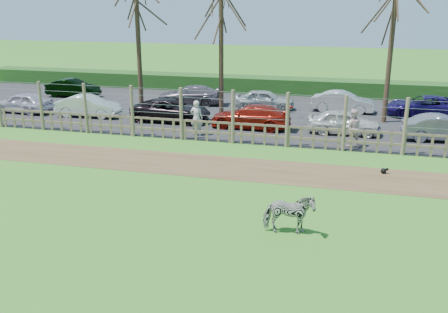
% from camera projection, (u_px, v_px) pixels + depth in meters
% --- Properties ---
extents(ground, '(120.00, 120.00, 0.00)m').
position_uv_depth(ground, '(174.00, 210.00, 15.85)').
color(ground, '#619E3B').
rests_on(ground, ground).
extents(dirt_strip, '(34.00, 2.80, 0.01)m').
position_uv_depth(dirt_strip, '(212.00, 166.00, 20.00)').
color(dirt_strip, brown).
rests_on(dirt_strip, ground).
extents(asphalt, '(44.00, 13.00, 0.04)m').
position_uv_depth(asphalt, '(259.00, 113.00, 29.24)').
color(asphalt, '#232326').
rests_on(asphalt, ground).
extents(hedge, '(46.00, 2.00, 1.10)m').
position_uv_depth(hedge, '(277.00, 86.00, 35.54)').
color(hedge, '#1E4716').
rests_on(hedge, ground).
extents(fence, '(30.16, 0.16, 2.50)m').
position_uv_depth(fence, '(233.00, 126.00, 23.00)').
color(fence, brown).
rests_on(fence, ground).
extents(tree_left, '(4.80, 4.80, 7.88)m').
position_uv_depth(tree_left, '(137.00, 15.00, 27.26)').
color(tree_left, '#3D2B1E').
rests_on(tree_left, ground).
extents(tree_mid, '(4.80, 4.80, 6.83)m').
position_uv_depth(tree_mid, '(221.00, 29.00, 27.34)').
color(tree_mid, '#3D2B1E').
rests_on(tree_mid, ground).
extents(tree_right, '(4.80, 4.80, 7.35)m').
position_uv_depth(tree_right, '(393.00, 23.00, 25.54)').
color(tree_right, '#3D2B1E').
rests_on(tree_right, ground).
extents(zebra, '(1.53, 0.88, 1.22)m').
position_uv_depth(zebra, '(289.00, 214.00, 14.06)').
color(zebra, gray).
rests_on(zebra, ground).
extents(visitor_a, '(0.65, 0.45, 1.72)m').
position_uv_depth(visitor_a, '(197.00, 118.00, 24.22)').
color(visitor_a, beige).
rests_on(visitor_a, asphalt).
extents(visitor_b, '(0.91, 0.75, 1.72)m').
position_uv_depth(visitor_b, '(352.00, 128.00, 22.30)').
color(visitor_b, beige).
rests_on(visitor_b, asphalt).
extents(crow, '(0.30, 0.22, 0.24)m').
position_uv_depth(crow, '(384.00, 171.00, 19.13)').
color(crow, black).
rests_on(crow, ground).
extents(car_0, '(3.61, 1.64, 1.20)m').
position_uv_depth(car_0, '(23.00, 102.00, 29.21)').
color(car_0, silver).
rests_on(car_0, asphalt).
extents(car_1, '(3.70, 1.44, 1.20)m').
position_uv_depth(car_1, '(88.00, 106.00, 28.21)').
color(car_1, silver).
rests_on(car_1, asphalt).
extents(car_2, '(4.32, 2.00, 1.20)m').
position_uv_depth(car_2, '(171.00, 110.00, 27.15)').
color(car_2, black).
rests_on(car_2, asphalt).
extents(car_3, '(4.20, 1.86, 1.20)m').
position_uv_depth(car_3, '(251.00, 117.00, 25.69)').
color(car_3, maroon).
rests_on(car_3, asphalt).
extents(car_4, '(3.54, 1.47, 1.20)m').
position_uv_depth(car_4, '(344.00, 122.00, 24.55)').
color(car_4, silver).
rests_on(car_4, asphalt).
extents(car_5, '(3.74, 1.60, 1.20)m').
position_uv_depth(car_5, '(443.00, 128.00, 23.34)').
color(car_5, slate).
rests_on(car_5, asphalt).
extents(car_7, '(3.65, 1.29, 1.20)m').
position_uv_depth(car_7, '(73.00, 88.00, 33.95)').
color(car_7, black).
rests_on(car_7, asphalt).
extents(car_9, '(4.30, 2.13, 1.20)m').
position_uv_depth(car_9, '(190.00, 95.00, 31.47)').
color(car_9, '#635761').
rests_on(car_9, asphalt).
extents(car_10, '(3.64, 1.74, 1.20)m').
position_uv_depth(car_10, '(265.00, 100.00, 30.04)').
color(car_10, '#B7BBB9').
rests_on(car_10, asphalt).
extents(car_11, '(3.74, 1.60, 1.20)m').
position_uv_depth(car_11, '(343.00, 102.00, 29.42)').
color(car_11, beige).
rests_on(car_11, asphalt).
extents(car_12, '(4.37, 2.11, 1.20)m').
position_uv_depth(car_12, '(425.00, 106.00, 28.15)').
color(car_12, '#1B0E51').
rests_on(car_12, asphalt).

